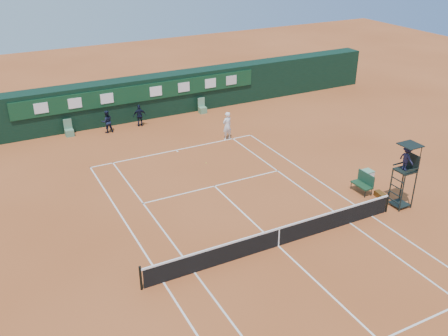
# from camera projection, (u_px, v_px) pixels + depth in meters

# --- Properties ---
(ground) EXTENTS (90.00, 90.00, 0.00)m
(ground) POSITION_uv_depth(u_px,v_px,m) (278.00, 246.00, 22.31)
(ground) COLOR #B6592A
(ground) RESTS_ON ground
(court_lines) EXTENTS (11.05, 23.85, 0.01)m
(court_lines) POSITION_uv_depth(u_px,v_px,m) (278.00, 246.00, 22.31)
(court_lines) COLOR white
(court_lines) RESTS_ON ground
(tennis_net) EXTENTS (12.90, 0.10, 1.10)m
(tennis_net) POSITION_uv_depth(u_px,v_px,m) (279.00, 236.00, 22.09)
(tennis_net) COLOR black
(tennis_net) RESTS_ON ground
(back_wall) EXTENTS (40.00, 1.65, 3.00)m
(back_wall) POSITION_uv_depth(u_px,v_px,m) (139.00, 98.00, 36.59)
(back_wall) COLOR black
(back_wall) RESTS_ON ground
(linesman_chair_left) EXTENTS (0.55, 0.50, 1.15)m
(linesman_chair_left) POSITION_uv_depth(u_px,v_px,m) (69.00, 131.00, 33.83)
(linesman_chair_left) COLOR #5B8B67
(linesman_chair_left) RESTS_ON ground
(linesman_chair_right) EXTENTS (0.55, 0.50, 1.15)m
(linesman_chair_right) POSITION_uv_depth(u_px,v_px,m) (202.00, 109.00, 37.97)
(linesman_chair_right) COLOR #609367
(linesman_chair_right) RESTS_ON ground
(umpire_chair) EXTENTS (0.96, 0.95, 3.42)m
(umpire_chair) POSITION_uv_depth(u_px,v_px,m) (406.00, 163.00, 24.39)
(umpire_chair) COLOR black
(umpire_chair) RESTS_ON ground
(player_bench) EXTENTS (0.56, 1.20, 1.10)m
(player_bench) POSITION_uv_depth(u_px,v_px,m) (364.00, 182.00, 26.57)
(player_bench) COLOR #173B22
(player_bench) RESTS_ON ground
(tennis_bag) EXTENTS (0.43, 0.80, 0.29)m
(tennis_bag) POSITION_uv_depth(u_px,v_px,m) (381.00, 195.00, 26.18)
(tennis_bag) COLOR black
(tennis_bag) RESTS_ON ground
(cooler) EXTENTS (0.57, 0.57, 0.65)m
(cooler) POSITION_uv_depth(u_px,v_px,m) (367.00, 176.00, 27.85)
(cooler) COLOR white
(cooler) RESTS_ON ground
(tennis_ball) EXTENTS (0.06, 0.06, 0.06)m
(tennis_ball) POSITION_uv_depth(u_px,v_px,m) (206.00, 163.00, 30.01)
(tennis_ball) COLOR yellow
(tennis_ball) RESTS_ON ground
(player) EXTENTS (0.79, 0.61, 1.92)m
(player) POSITION_uv_depth(u_px,v_px,m) (227.00, 126.00, 32.99)
(player) COLOR white
(player) RESTS_ON ground
(ball_kid_left) EXTENTS (0.78, 0.61, 1.58)m
(ball_kid_left) POSITION_uv_depth(u_px,v_px,m) (107.00, 122.00, 34.18)
(ball_kid_left) COLOR black
(ball_kid_left) RESTS_ON ground
(ball_kid_right) EXTENTS (0.96, 0.49, 1.57)m
(ball_kid_right) POSITION_uv_depth(u_px,v_px,m) (140.00, 116.00, 35.27)
(ball_kid_right) COLOR black
(ball_kid_right) RESTS_ON ground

